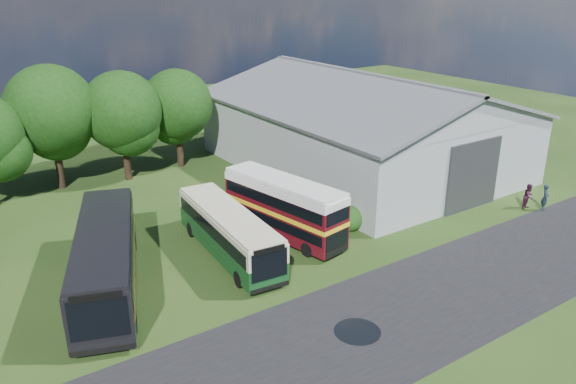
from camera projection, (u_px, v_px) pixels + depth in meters
ground at (341, 294)px, 29.22m from camera, size 120.00×120.00×0.00m
asphalt_road at (425, 303)px, 28.48m from camera, size 60.00×8.00×0.02m
puddle at (357, 332)px, 26.12m from camera, size 2.20×2.20×0.01m
storage_shed at (360, 119)px, 47.98m from camera, size 18.80×24.80×8.15m
tree_mid at (51, 110)px, 41.98m from camera, size 6.80×6.80×9.60m
tree_right_a at (122, 111)px, 44.02m from camera, size 6.26×6.26×8.83m
tree_right_b at (177, 105)px, 47.35m from camera, size 5.98×5.98×8.45m
shrub_front at (349, 229)px, 36.80m from camera, size 1.70×1.70×1.70m
shrub_mid at (331, 219)px, 38.35m from camera, size 1.60×1.60×1.60m
shrub_back at (313, 210)px, 39.89m from camera, size 1.80×1.80×1.80m
bus_green_single at (229, 232)px, 32.83m from camera, size 3.21×10.44×2.83m
bus_maroon_double at (284, 208)px, 35.20m from camera, size 3.85×9.15×3.82m
bus_dark_single at (106, 258)px, 29.12m from camera, size 6.86×12.59×3.41m
visitor_a at (545, 198)px, 39.47m from camera, size 0.84×0.77×1.92m
visitor_b at (529, 197)px, 39.81m from camera, size 0.97×0.80×1.83m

